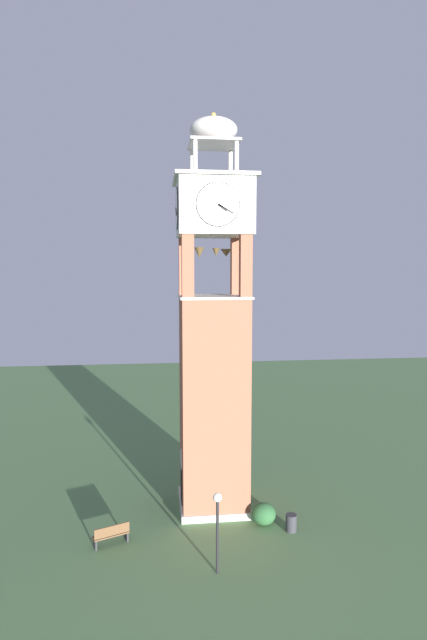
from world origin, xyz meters
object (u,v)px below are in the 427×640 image
at_px(clock_tower, 213,350).
at_px(lamp_post, 217,517).
at_px(park_bench, 111,535).
at_px(trash_bin, 291,523).

height_order(clock_tower, lamp_post, clock_tower).
xyz_separation_m(park_bench, trash_bin, (-0.24, 8.30, -0.08)).
distance_m(park_bench, lamp_post, 5.50).
bearing_deg(lamp_post, park_bench, -120.38).
bearing_deg(park_bench, clock_tower, 122.62).
bearing_deg(park_bench, trash_bin, 91.66).
distance_m(clock_tower, lamp_post, 8.23).
height_order(clock_tower, park_bench, clock_tower).
relative_size(park_bench, trash_bin, 2.06).
bearing_deg(park_bench, lamp_post, 59.62).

